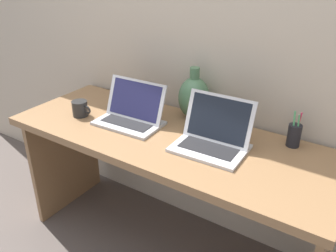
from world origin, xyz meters
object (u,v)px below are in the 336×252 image
(pen_cup, at_px, (294,135))
(coffee_mug, at_px, (80,109))
(laptop_right, at_px, (214,135))
(green_vase, at_px, (194,97))
(laptop_left, at_px, (132,112))

(pen_cup, bearing_deg, coffee_mug, -164.05)
(laptop_right, height_order, green_vase, green_vase)
(laptop_right, distance_m, green_vase, 0.33)
(laptop_left, height_order, coffee_mug, laptop_left)
(coffee_mug, relative_size, pen_cup, 0.68)
(laptop_right, relative_size, coffee_mug, 2.77)
(laptop_right, relative_size, pen_cup, 1.89)
(laptop_left, xyz_separation_m, pen_cup, (0.78, 0.21, -0.00))
(laptop_left, height_order, laptop_right, laptop_right)
(pen_cup, bearing_deg, green_vase, 178.05)
(green_vase, bearing_deg, coffee_mug, -148.31)
(coffee_mug, bearing_deg, laptop_right, 7.34)
(laptop_right, distance_m, pen_cup, 0.37)
(green_vase, xyz_separation_m, pen_cup, (0.54, -0.02, -0.06))
(laptop_right, distance_m, coffee_mug, 0.77)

